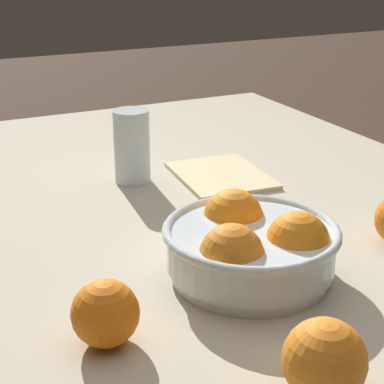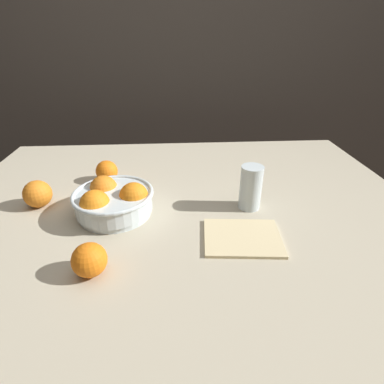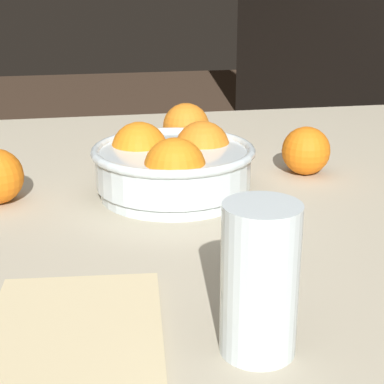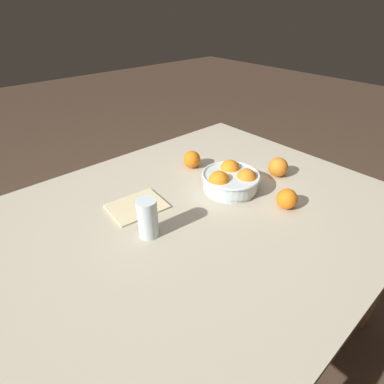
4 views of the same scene
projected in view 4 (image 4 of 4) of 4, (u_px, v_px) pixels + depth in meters
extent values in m
plane|color=#4C3828|center=(195.00, 334.00, 1.47)|extent=(12.00, 12.00, 0.00)
cube|color=#B7AD93|center=(197.00, 215.00, 1.07)|extent=(1.44, 1.15, 0.03)
cylinder|color=#936B47|center=(218.00, 185.00, 1.97)|extent=(0.05, 0.05, 0.72)
cylinder|color=#936B47|center=(384.00, 275.00, 1.32)|extent=(0.05, 0.05, 0.72)
cylinder|color=silver|center=(230.00, 188.00, 1.18)|extent=(0.20, 0.20, 0.02)
cylinder|color=silver|center=(230.00, 181.00, 1.17)|extent=(0.22, 0.22, 0.05)
torus|color=silver|center=(231.00, 175.00, 1.15)|extent=(0.23, 0.23, 0.01)
sphere|color=orange|center=(219.00, 181.00, 1.13)|extent=(0.08, 0.08, 0.08)
sphere|color=orange|center=(246.00, 179.00, 1.15)|extent=(0.08, 0.08, 0.08)
sphere|color=orange|center=(230.00, 170.00, 1.21)|extent=(0.08, 0.08, 0.08)
cylinder|color=#F4A314|center=(148.00, 222.00, 0.94)|extent=(0.06, 0.06, 0.10)
cylinder|color=silver|center=(148.00, 218.00, 0.93)|extent=(0.06, 0.06, 0.13)
sphere|color=orange|center=(192.00, 159.00, 1.33)|extent=(0.08, 0.08, 0.08)
sphere|color=orange|center=(287.00, 199.00, 1.07)|extent=(0.07, 0.07, 0.07)
sphere|color=orange|center=(278.00, 167.00, 1.26)|extent=(0.08, 0.08, 0.08)
cube|color=beige|center=(137.00, 206.00, 1.08)|extent=(0.21, 0.17, 0.01)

